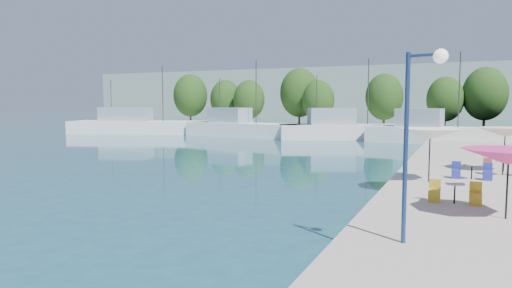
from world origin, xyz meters
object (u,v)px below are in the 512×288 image
at_px(trawler_01, 145,126).
at_px(trawler_04, 438,134).
at_px(umbrella_cream, 505,132).
at_px(umbrella_white, 430,134).
at_px(trawler_03, 349,130).
at_px(street_lamp, 419,111).
at_px(umbrella_pink, 509,157).
at_px(trawler_02, 243,129).

distance_m(trawler_01, trawler_04, 40.20).
distance_m(trawler_04, umbrella_cream, 25.91).
bearing_deg(umbrella_white, trawler_03, 108.75).
distance_m(trawler_01, street_lamp, 59.14).
xyz_separation_m(trawler_01, umbrella_white, (41.10, -31.66, 1.81)).
bearing_deg(trawler_01, umbrella_white, -54.74).
xyz_separation_m(trawler_01, umbrella_cream, (44.61, -26.48, 1.69)).
relative_size(umbrella_white, umbrella_cream, 1.03).
bearing_deg(umbrella_pink, trawler_03, 109.44).
relative_size(trawler_01, trawler_04, 1.43).
distance_m(trawler_02, trawler_04, 23.99).
relative_size(trawler_02, umbrella_cream, 6.13).
bearing_deg(street_lamp, trawler_04, 104.87).
distance_m(umbrella_white, street_lamp, 10.54).
distance_m(trawler_01, trawler_03, 30.02).
bearing_deg(umbrella_white, trawler_02, 128.49).
height_order(trawler_02, street_lamp, trawler_02).
bearing_deg(trawler_02, trawler_01, -172.22).
xyz_separation_m(trawler_02, street_lamp, (25.18, -41.77, 3.02)).
bearing_deg(umbrella_cream, umbrella_pink, -94.01).
height_order(trawler_02, trawler_04, same).
xyz_separation_m(trawler_02, umbrella_white, (24.88, -31.30, 1.81)).
distance_m(trawler_02, trawler_03, 13.86).
distance_m(trawler_02, umbrella_white, 40.03).
xyz_separation_m(trawler_01, umbrella_pink, (43.80, -38.07, 1.53)).
bearing_deg(trawler_01, trawler_02, -18.42).
distance_m(trawler_03, street_lamp, 44.76).
bearing_deg(umbrella_cream, trawler_04, 99.85).
height_order(trawler_04, umbrella_pink, trawler_04).
height_order(trawler_03, umbrella_white, trawler_03).
relative_size(trawler_03, umbrella_white, 6.24).
height_order(trawler_02, umbrella_white, trawler_02).
bearing_deg(street_lamp, trawler_03, 117.98).
xyz_separation_m(umbrella_pink, umbrella_cream, (0.81, 11.59, 0.16)).
relative_size(trawler_01, umbrella_cream, 8.24).
height_order(trawler_04, street_lamp, trawler_04).
relative_size(trawler_04, umbrella_cream, 5.75).
height_order(trawler_03, street_lamp, trawler_03).
bearing_deg(umbrella_white, umbrella_pink, -67.13).
height_order(umbrella_pink, umbrella_cream, umbrella_cream).
xyz_separation_m(trawler_03, trawler_04, (10.19, -2.06, 0.00)).
distance_m(trawler_04, umbrella_pink, 37.27).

